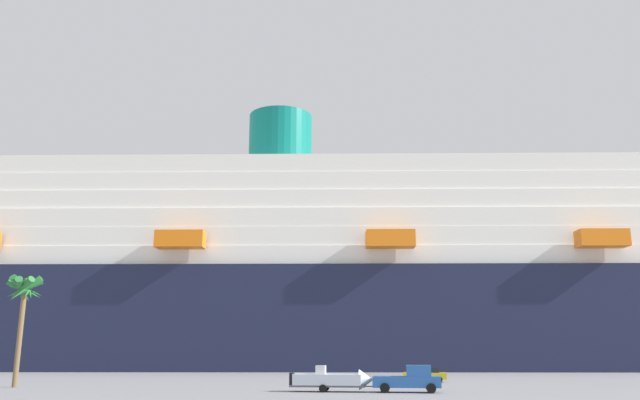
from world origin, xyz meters
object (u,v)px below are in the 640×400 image
at_px(palm_tree, 24,295).
at_px(small_boat_on_trailer, 335,380).
at_px(parked_car_yellow_taxi, 425,374).
at_px(cruise_ship, 487,284).
at_px(pickup_truck, 410,379).

bearing_deg(palm_tree, small_boat_on_trailer, -12.91).
height_order(small_boat_on_trailer, parked_car_yellow_taxi, small_boat_on_trailer).
distance_m(cruise_ship, small_boat_on_trailer, 73.69).
bearing_deg(parked_car_yellow_taxi, cruise_ship, 67.19).
distance_m(small_boat_on_trailer, palm_tree, 31.88).
height_order(pickup_truck, small_boat_on_trailer, pickup_truck).
distance_m(cruise_ship, pickup_truck, 72.09).
relative_size(cruise_ship, pickup_truck, 50.37).
xyz_separation_m(small_boat_on_trailer, parked_car_yellow_taxi, (10.40, 16.51, -0.13)).
bearing_deg(small_boat_on_trailer, cruise_ship, 64.66).
height_order(cruise_ship, parked_car_yellow_taxi, cruise_ship).
bearing_deg(palm_tree, parked_car_yellow_taxi, 13.32).
bearing_deg(parked_car_yellow_taxi, small_boat_on_trailer, -122.20).
xyz_separation_m(pickup_truck, parked_car_yellow_taxi, (4.22, 17.37, -0.21)).
distance_m(small_boat_on_trailer, parked_car_yellow_taxi, 19.52).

